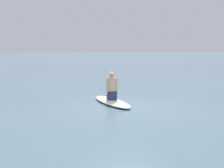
{
  "coord_description": "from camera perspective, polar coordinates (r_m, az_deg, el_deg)",
  "views": [
    {
      "loc": [
        -5.39,
        -7.79,
        1.85
      ],
      "look_at": [
        0.26,
        1.29,
        0.63
      ],
      "focal_mm": 47.79,
      "sensor_mm": 36.0,
      "label": 1
    }
  ],
  "objects": [
    {
      "name": "person_paddler",
      "position": [
        10.36,
        -0.05,
        -0.6
      ],
      "size": [
        0.43,
        0.36,
        0.98
      ],
      "rotation": [
        0.0,
        0.0,
        -1.74
      ],
      "color": "navy",
      "rests_on": "surfboard"
    },
    {
      "name": "surfboard",
      "position": [
        10.43,
        -0.05,
        -3.37
      ],
      "size": [
        1.16,
        2.77,
        0.13
      ],
      "primitive_type": "ellipsoid",
      "rotation": [
        0.0,
        0.0,
        -1.74
      ],
      "color": "silver",
      "rests_on": "ground"
    },
    {
      "name": "ground_plane",
      "position": [
        9.65,
        2.73,
        -4.57
      ],
      "size": [
        400.0,
        400.0,
        0.0
      ],
      "primitive_type": "plane",
      "color": "slate"
    }
  ]
}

